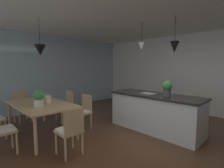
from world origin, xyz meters
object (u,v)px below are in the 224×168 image
Objects in this scene: chair_near_right at (0,129)px; potted_plant_on_island at (167,88)px; kitchen_island at (155,112)px; chair_window_end at (22,105)px; dining_table at (40,106)px; vase_on_dining_table at (48,99)px; chair_kitchen_end at (70,130)px; potted_plant_on_table at (38,98)px; chair_far_right at (83,111)px; chair_far_left at (66,105)px.

potted_plant_on_island is (1.63, 3.00, 0.62)m from chair_near_right.
chair_window_end is at bearing -145.36° from kitchen_island.
dining_table is 10.11× the size of vase_on_dining_table.
dining_table is at bearing -141.67° from vase_on_dining_table.
kitchen_island is 6.33× the size of potted_plant_on_island.
potted_plant_on_island is at bearing 32.17° from chair_window_end.
potted_plant_on_island is (0.73, 2.12, 0.62)m from chair_kitchen_end.
vase_on_dining_table is (0.16, 0.12, 0.16)m from dining_table.
vase_on_dining_table is (-0.18, 0.28, -0.09)m from potted_plant_on_table.
chair_window_end is (-2.63, -0.00, 0.00)m from chair_kitchen_end.
chair_near_right is at bearing -82.77° from potted_plant_on_table.
vase_on_dining_table is (-0.27, -0.76, 0.37)m from chair_far_right.
potted_plant_on_table is at bearing -25.02° from dining_table.
chair_near_right reaches higher than dining_table.
dining_table is 0.44m from potted_plant_on_table.
kitchen_island reaches higher than dining_table.
chair_far_left is 0.39× the size of kitchen_island.
potted_plant_on_table is at bearing 97.23° from chair_near_right.
potted_plant_on_island is at bearing 0.00° from kitchen_island.
chair_kitchen_end is at bearing -27.00° from chair_far_left.
chair_far_left is at bearing 153.00° from chair_kitchen_end.
dining_table is at bearing 179.96° from chair_kitchen_end.
chair_near_right is 1.00× the size of chair_window_end.
chair_far_left is at bearing 115.65° from dining_table.
chair_far_left is (0.89, 0.89, 0.00)m from chair_window_end.
dining_table is 5.46× the size of potted_plant_on_table.
chair_far_left is 1.37m from potted_plant_on_table.
dining_table is 2.98m from potted_plant_on_island.
chair_window_end is 1.00× the size of chair_far_right.
dining_table is 1.01m from chair_near_right.
potted_plant_on_island is 1.90× the size of vase_on_dining_table.
chair_near_right is 1.97m from chair_far_left.
vase_on_dining_table reaches higher than kitchen_island.
chair_far_left is 1.03m from vase_on_dining_table.
chair_near_right is 0.39× the size of kitchen_island.
chair_far_left and chair_far_right have the same top height.
vase_on_dining_table is (-1.16, 0.12, 0.37)m from chair_kitchen_end.
potted_plant_on_island reaches higher than vase_on_dining_table.
kitchen_island reaches higher than chair_near_right.
vase_on_dining_table is at bearing -109.30° from chair_far_right.
dining_table is at bearing 115.57° from chair_near_right.
potted_plant_on_table reaches higher than chair_window_end.
chair_kitchen_end is 1.26m from chair_near_right.
chair_near_right is at bearing -64.43° from dining_table.
chair_window_end is 0.39× the size of kitchen_island.
chair_near_right is 3.47m from potted_plant_on_island.
chair_kitchen_end is at bearing 0.09° from chair_window_end.
chair_window_end is 1.26m from chair_far_left.
dining_table is 0.25m from vase_on_dining_table.
chair_near_right is (-0.89, -0.89, 0.00)m from chair_kitchen_end.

